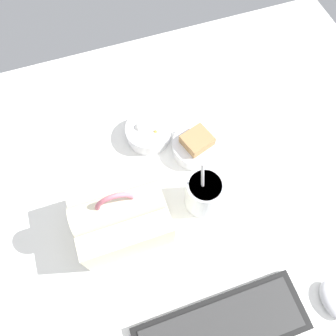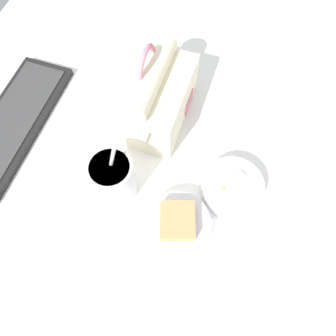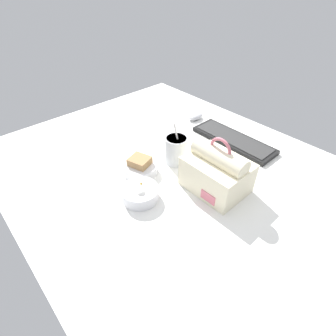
{
  "view_description": "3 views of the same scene",
  "coord_description": "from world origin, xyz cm",
  "views": [
    {
      "loc": [
        13.56,
        28.43,
        80.31
      ],
      "look_at": [
        2.08,
        -5.06,
        7.0
      ],
      "focal_mm": 35.0,
      "sensor_mm": 36.0,
      "label": 1
    },
    {
      "loc": [
        -24.01,
        -13.72,
        66.2
      ],
      "look_at": [
        2.08,
        -5.06,
        7.0
      ],
      "focal_mm": 35.0,
      "sensor_mm": 36.0,
      "label": 2
    },
    {
      "loc": [
        55.23,
        -53.25,
        64.49
      ],
      "look_at": [
        2.08,
        -5.06,
        7.0
      ],
      "focal_mm": 28.0,
      "sensor_mm": 36.0,
      "label": 3
    }
  ],
  "objects": [
    {
      "name": "lunch_bag",
      "position": [
        16.42,
        3.95,
        9.12
      ],
      "size": [
        20.38,
        16.31,
        20.09
      ],
      "color": "#EFE5C1",
      "rests_on": "desk_surface"
    },
    {
      "name": "keyboard",
      "position": [
        3.04,
        32.53,
        3.02
      ],
      "size": [
        36.87,
        12.56,
        2.1
      ],
      "color": "black",
      "rests_on": "desk_surface"
    },
    {
      "name": "soup_cup",
      "position": [
        -3.6,
        4.28,
        7.64
      ],
      "size": [
        8.58,
        8.58,
        18.04
      ],
      "color": "silver",
      "rests_on": "desk_surface"
    },
    {
      "name": "bento_bowl_snacks",
      "position": [
        3.15,
        -18.32,
        4.3
      ],
      "size": [
        12.29,
        12.29,
        5.42
      ],
      "color": "silver",
      "rests_on": "desk_surface"
    },
    {
      "name": "bento_bowl_sandwich",
      "position": [
        -7.65,
        -10.12,
        4.41
      ],
      "size": [
        12.89,
        12.89,
        6.46
      ],
      "color": "silver",
      "rests_on": "desk_surface"
    },
    {
      "name": "computer_mouse",
      "position": [
        -22.48,
        35.37,
        3.48
      ],
      "size": [
        5.52,
        8.38,
        2.96
      ],
      "color": "silver",
      "rests_on": "desk_surface"
    },
    {
      "name": "desk_surface",
      "position": [
        0.0,
        0.0,
        1.0
      ],
      "size": [
        140.0,
        110.0,
        2.0
      ],
      "color": "white",
      "rests_on": "ground"
    }
  ]
}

